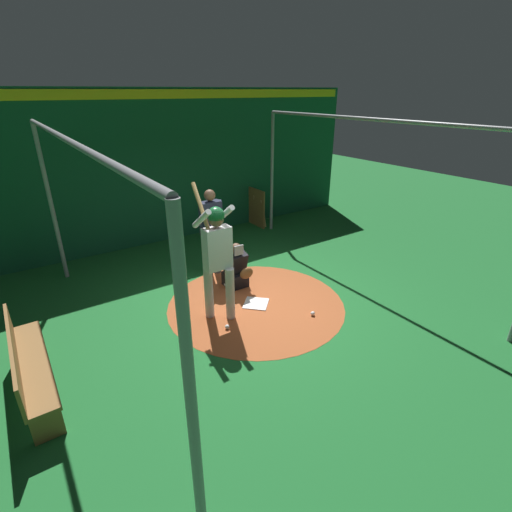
{
  "coord_description": "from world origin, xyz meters",
  "views": [
    {
      "loc": [
        4.89,
        -3.32,
        3.55
      ],
      "look_at": [
        0.0,
        0.0,
        0.95
      ],
      "focal_mm": 26.51,
      "sensor_mm": 36.0,
      "label": 1
    }
  ],
  "objects_px": {
    "batter": "(217,252)",
    "baseball_2": "(226,284)",
    "baseball_0": "(227,327)",
    "umpire": "(211,228)",
    "baseball_1": "(313,313)",
    "bat_rack": "(253,207)",
    "catcher": "(236,270)",
    "bench": "(27,363)",
    "home_plate": "(256,303)"
  },
  "relations": [
    {
      "from": "bench",
      "to": "baseball_2",
      "type": "distance_m",
      "value": 3.65
    },
    {
      "from": "baseball_2",
      "to": "baseball_0",
      "type": "bearing_deg",
      "value": -29.14
    },
    {
      "from": "bat_rack",
      "to": "baseball_2",
      "type": "bearing_deg",
      "value": -41.71
    },
    {
      "from": "home_plate",
      "to": "batter",
      "type": "distance_m",
      "value": 1.4
    },
    {
      "from": "batter",
      "to": "umpire",
      "type": "distance_m",
      "value": 1.69
    },
    {
      "from": "batter",
      "to": "catcher",
      "type": "distance_m",
      "value": 1.4
    },
    {
      "from": "batter",
      "to": "baseball_1",
      "type": "xyz_separation_m",
      "value": [
        0.88,
        1.33,
        -1.16
      ]
    },
    {
      "from": "bat_rack",
      "to": "bench",
      "type": "bearing_deg",
      "value": -56.46
    },
    {
      "from": "umpire",
      "to": "bat_rack",
      "type": "distance_m",
      "value": 3.42
    },
    {
      "from": "baseball_2",
      "to": "baseball_1",
      "type": "bearing_deg",
      "value": 21.66
    },
    {
      "from": "batter",
      "to": "bench",
      "type": "xyz_separation_m",
      "value": [
        0.21,
        -2.82,
        -0.75
      ]
    },
    {
      "from": "baseball_1",
      "to": "batter",
      "type": "bearing_deg",
      "value": -123.43
    },
    {
      "from": "baseball_0",
      "to": "baseball_2",
      "type": "bearing_deg",
      "value": 150.86
    },
    {
      "from": "catcher",
      "to": "umpire",
      "type": "relative_size",
      "value": 0.51
    },
    {
      "from": "baseball_0",
      "to": "baseball_1",
      "type": "xyz_separation_m",
      "value": [
        0.48,
        1.41,
        0.0
      ]
    },
    {
      "from": "catcher",
      "to": "baseball_2",
      "type": "height_order",
      "value": "catcher"
    },
    {
      "from": "bat_rack",
      "to": "catcher",
      "type": "bearing_deg",
      "value": -38.51
    },
    {
      "from": "baseball_0",
      "to": "baseball_2",
      "type": "xyz_separation_m",
      "value": [
        -1.28,
        0.71,
        0.0
      ]
    },
    {
      "from": "baseball_1",
      "to": "baseball_2",
      "type": "height_order",
      "value": "same"
    },
    {
      "from": "catcher",
      "to": "bench",
      "type": "bearing_deg",
      "value": -74.96
    },
    {
      "from": "bat_rack",
      "to": "baseball_0",
      "type": "bearing_deg",
      "value": -38.28
    },
    {
      "from": "bat_rack",
      "to": "bench",
      "type": "height_order",
      "value": "bat_rack"
    },
    {
      "from": "home_plate",
      "to": "baseball_1",
      "type": "distance_m",
      "value": 1.05
    },
    {
      "from": "home_plate",
      "to": "baseball_2",
      "type": "distance_m",
      "value": 0.9
    },
    {
      "from": "baseball_0",
      "to": "bat_rack",
      "type": "bearing_deg",
      "value": 141.72
    },
    {
      "from": "bat_rack",
      "to": "baseball_1",
      "type": "height_order",
      "value": "bat_rack"
    },
    {
      "from": "umpire",
      "to": "baseball_1",
      "type": "relative_size",
      "value": 24.29
    },
    {
      "from": "catcher",
      "to": "batter",
      "type": "bearing_deg",
      "value": -46.57
    },
    {
      "from": "bench",
      "to": "baseball_0",
      "type": "distance_m",
      "value": 2.77
    },
    {
      "from": "batter",
      "to": "bat_rack",
      "type": "relative_size",
      "value": 1.91
    },
    {
      "from": "catcher",
      "to": "baseball_0",
      "type": "distance_m",
      "value": 1.49
    },
    {
      "from": "home_plate",
      "to": "bench",
      "type": "height_order",
      "value": "bench"
    },
    {
      "from": "catcher",
      "to": "bat_rack",
      "type": "bearing_deg",
      "value": 141.49
    },
    {
      "from": "bench",
      "to": "baseball_0",
      "type": "bearing_deg",
      "value": 86.21
    },
    {
      "from": "bat_rack",
      "to": "bench",
      "type": "relative_size",
      "value": 0.59
    },
    {
      "from": "baseball_1",
      "to": "baseball_2",
      "type": "xyz_separation_m",
      "value": [
        -1.76,
        -0.7,
        0.0
      ]
    },
    {
      "from": "home_plate",
      "to": "umpire",
      "type": "distance_m",
      "value": 1.84
    },
    {
      "from": "bat_rack",
      "to": "baseball_1",
      "type": "xyz_separation_m",
      "value": [
        4.67,
        -1.89,
        -0.45
      ]
    },
    {
      "from": "home_plate",
      "to": "catcher",
      "type": "relative_size",
      "value": 0.46
    },
    {
      "from": "batter",
      "to": "baseball_0",
      "type": "relative_size",
      "value": 30.47
    },
    {
      "from": "catcher",
      "to": "bat_rack",
      "type": "distance_m",
      "value": 3.87
    },
    {
      "from": "bat_rack",
      "to": "baseball_1",
      "type": "relative_size",
      "value": 15.95
    },
    {
      "from": "bench",
      "to": "baseball_2",
      "type": "bearing_deg",
      "value": 107.67
    },
    {
      "from": "bench",
      "to": "baseball_0",
      "type": "height_order",
      "value": "bench"
    },
    {
      "from": "bat_rack",
      "to": "baseball_2",
      "type": "height_order",
      "value": "bat_rack"
    },
    {
      "from": "batter",
      "to": "baseball_2",
      "type": "relative_size",
      "value": 30.47
    },
    {
      "from": "home_plate",
      "to": "umpire",
      "type": "bearing_deg",
      "value": -178.54
    },
    {
      "from": "catcher",
      "to": "baseball_2",
      "type": "distance_m",
      "value": 0.38
    },
    {
      "from": "baseball_0",
      "to": "baseball_1",
      "type": "distance_m",
      "value": 1.49
    },
    {
      "from": "baseball_2",
      "to": "umpire",
      "type": "bearing_deg",
      "value": 173.45
    }
  ]
}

